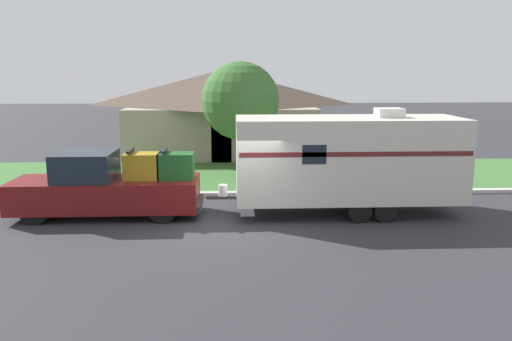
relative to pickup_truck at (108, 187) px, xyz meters
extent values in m
plane|color=#2D2D33|center=(4.02, -1.33, -0.93)|extent=(120.00, 120.00, 0.00)
cube|color=beige|center=(4.02, 2.42, -0.86)|extent=(80.00, 0.30, 0.14)
cube|color=#3D6B33|center=(4.02, 6.07, -0.91)|extent=(80.00, 7.00, 0.03)
cube|color=gray|center=(3.30, 13.00, 0.38)|extent=(9.82, 7.78, 2.62)
pyramid|color=#4C3D33|center=(3.30, 13.00, 2.67)|extent=(10.61, 8.40, 1.95)
cube|color=#4C3828|center=(3.30, 9.14, 0.12)|extent=(1.00, 0.06, 2.10)
cylinder|color=black|center=(-1.99, -0.78, -0.48)|extent=(0.89, 0.28, 0.89)
cylinder|color=black|center=(-1.99, 0.78, -0.48)|extent=(0.89, 0.28, 0.89)
cylinder|color=black|center=(1.75, -0.78, -0.48)|extent=(0.89, 0.28, 0.89)
cylinder|color=black|center=(1.75, 0.78, -0.48)|extent=(0.89, 0.28, 0.89)
cube|color=maroon|center=(-1.24, 0.00, -0.22)|extent=(3.31, 1.91, 0.92)
cube|color=#19232D|center=(-0.64, 0.00, 0.67)|extent=(1.72, 1.76, 0.85)
cube|color=maroon|center=(1.60, 0.00, -0.22)|extent=(2.35, 1.91, 0.92)
cube|color=#333333|center=(2.83, 0.00, -0.56)|extent=(0.12, 1.72, 0.20)
cube|color=olive|center=(1.08, 0.00, 0.64)|extent=(1.08, 0.80, 0.80)
cube|color=black|center=(0.73, 0.00, 1.12)|extent=(0.10, 0.88, 0.08)
cube|color=#194C1E|center=(2.11, 0.00, 0.64)|extent=(1.08, 0.80, 0.80)
cube|color=black|center=(1.77, 0.00, 1.12)|extent=(0.10, 0.88, 0.08)
cylinder|color=black|center=(7.63, -1.06, -0.58)|extent=(0.70, 0.22, 0.70)
cylinder|color=black|center=(7.63, 1.06, -0.58)|extent=(0.70, 0.22, 0.70)
cylinder|color=black|center=(8.40, -1.06, -0.58)|extent=(0.70, 0.22, 0.70)
cylinder|color=black|center=(8.40, 1.06, -0.58)|extent=(0.70, 0.22, 0.70)
cube|color=beige|center=(7.45, 0.00, 0.84)|extent=(6.96, 2.41, 2.54)
cube|color=#5B1E1E|center=(7.45, -1.21, 1.16)|extent=(6.82, 0.01, 0.14)
cube|color=#383838|center=(3.50, 0.00, -0.38)|extent=(0.95, 0.12, 0.10)
cylinder|color=silver|center=(3.55, 0.00, -0.15)|extent=(0.28, 0.28, 0.36)
cube|color=silver|center=(8.71, 0.00, 2.26)|extent=(0.80, 0.68, 0.28)
cube|color=#19232D|center=(6.20, -1.21, 1.16)|extent=(0.70, 0.01, 0.56)
cylinder|color=brown|center=(0.89, 3.00, -0.37)|extent=(0.09, 0.09, 1.10)
cube|color=#B2B2B2|center=(0.89, 3.00, 0.29)|extent=(0.48, 0.20, 0.22)
cylinder|color=brown|center=(4.19, 5.26, 0.12)|extent=(0.24, 0.24, 2.08)
sphere|color=#38662D|center=(4.19, 5.26, 2.35)|extent=(3.18, 3.18, 3.18)
camera|label=1|loc=(3.88, -15.22, 3.47)|focal=35.00mm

